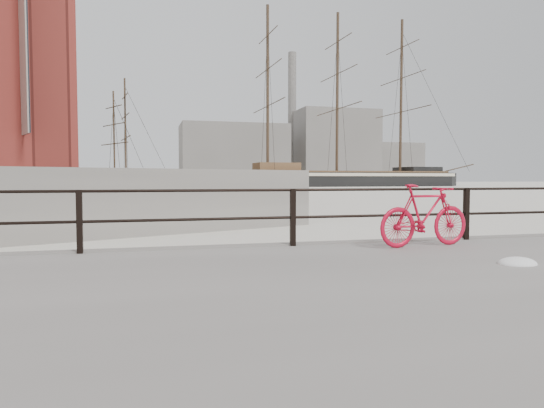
{
  "coord_description": "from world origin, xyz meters",
  "views": [
    {
      "loc": [
        -5.97,
        -8.24,
        1.53
      ],
      "look_at": [
        -3.45,
        1.5,
        1.0
      ],
      "focal_mm": 32.0,
      "sensor_mm": 36.0,
      "label": 1
    }
  ],
  "objects": [
    {
      "name": "guardrail",
      "position": [
        0.0,
        -0.15,
        0.85
      ],
      "size": [
        28.0,
        0.1,
        1.0
      ],
      "primitive_type": null,
      "color": "black",
      "rests_on": "promenade"
    },
    {
      "name": "bicycle",
      "position": [
        -1.32,
        -0.82,
        0.89
      ],
      "size": [
        1.82,
        0.47,
        1.08
      ],
      "primitive_type": "imported",
      "rotation": [
        0.0,
        0.0,
        0.11
      ],
      "color": "red",
      "rests_on": "promenade"
    },
    {
      "name": "smokestack",
      "position": [
        42.0,
        150.0,
        22.0
      ],
      "size": [
        2.8,
        2.8,
        44.0
      ],
      "primitive_type": "cylinder",
      "color": "gray",
      "rests_on": "ground"
    },
    {
      "name": "industrial_west",
      "position": [
        20.0,
        140.0,
        9.0
      ],
      "size": [
        32.0,
        18.0,
        18.0
      ],
      "primitive_type": "cube",
      "color": "gray",
      "rests_on": "ground"
    },
    {
      "name": "industrial_mid",
      "position": [
        55.0,
        145.0,
        12.0
      ],
      "size": [
        26.0,
        20.0,
        24.0
      ],
      "primitive_type": "cube",
      "color": "gray",
      "rests_on": "ground"
    },
    {
      "name": "schooner_mid",
      "position": [
        -15.53,
        78.65,
        0.0
      ],
      "size": [
        28.79,
        15.99,
        19.73
      ],
      "primitive_type": null,
      "rotation": [
        0.0,
        0.0,
        0.17
      ],
      "color": "beige",
      "rests_on": "ground"
    },
    {
      "name": "barque_black",
      "position": [
        30.56,
        81.64,
        0.0
      ],
      "size": [
        63.74,
        23.33,
        35.39
      ],
      "primitive_type": null,
      "rotation": [
        0.0,
        0.0,
        0.04
      ],
      "color": "black",
      "rests_on": "ground"
    },
    {
      "name": "schooner_left",
      "position": [
        -15.64,
        75.45,
        0.0
      ],
      "size": [
        24.29,
        19.48,
        17.06
      ],
      "primitive_type": null,
      "rotation": [
        0.0,
        0.0,
        0.5
      ],
      "color": "white",
      "rests_on": "ground"
    },
    {
      "name": "industrial_east",
      "position": [
        78.0,
        150.0,
        7.0
      ],
      "size": [
        20.0,
        16.0,
        14.0
      ],
      "primitive_type": "cube",
      "color": "gray",
      "rests_on": "ground"
    },
    {
      "name": "ground",
      "position": [
        0.0,
        0.0,
        0.0
      ],
      "size": [
        400.0,
        400.0,
        0.0
      ],
      "primitive_type": "plane",
      "color": "white",
      "rests_on": "ground"
    }
  ]
}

